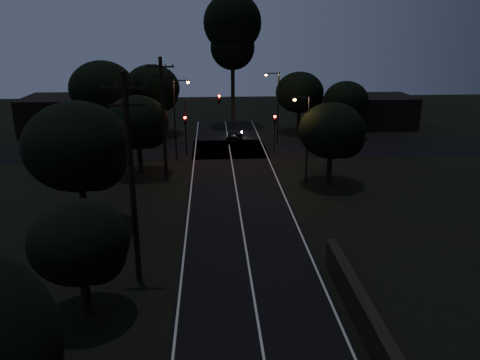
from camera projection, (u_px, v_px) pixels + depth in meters
road_surface at (235, 181)px, 40.77m from camera, size 60.00×70.00×0.03m
utility_pole_mid at (132, 179)px, 23.33m from camera, size 2.20×0.30×11.00m
utility_pole_far at (163, 118)px, 39.49m from camera, size 2.20×0.30×10.50m
tree_left_b at (83, 244)px, 20.96m from camera, size 4.48×4.48×5.69m
tree_left_c at (81, 149)px, 29.64m from camera, size 6.75×6.75×8.53m
tree_left_d at (140, 124)px, 41.42m from camera, size 5.60×5.60×7.10m
tree_far_nw at (154, 90)px, 56.22m from camera, size 6.66×6.66×8.44m
tree_far_w at (104, 90)px, 51.97m from camera, size 7.23×7.23×9.22m
tree_far_ne at (301, 94)px, 57.51m from camera, size 5.90×5.90×7.47m
tree_far_e at (348, 101)px, 55.15m from camera, size 5.24×5.24×6.65m
tree_right_a at (334, 132)px, 38.65m from camera, size 5.47×5.47×6.96m
tall_pine at (233, 31)px, 59.54m from camera, size 7.38×7.38×16.77m
building_left at (67, 114)px, 58.62m from camera, size 10.00×8.00×4.40m
building_right at (376, 111)px, 62.01m from camera, size 9.00×7.00×4.00m
signal_left at (186, 128)px, 47.97m from camera, size 0.28×0.35×4.10m
signal_right at (274, 127)px, 48.52m from camera, size 0.28×0.35×4.10m
signal_mast at (202, 113)px, 47.60m from camera, size 3.70×0.35×6.25m
streetlight_a at (177, 114)px, 45.48m from camera, size 1.66×0.26×8.00m
streetlight_b at (276, 103)px, 51.78m from camera, size 1.66×0.26×8.00m
streetlight_c at (306, 134)px, 38.67m from camera, size 1.46×0.26×7.50m
car at (234, 136)px, 54.28m from camera, size 2.35×4.10×1.31m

